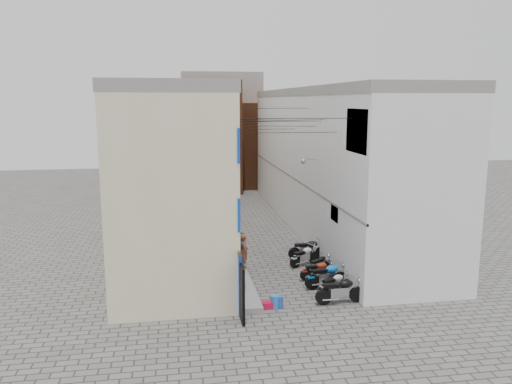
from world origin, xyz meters
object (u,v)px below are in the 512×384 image
motorcycle_e (319,263)px  motorcycle_b (335,283)px  motorcycle_a (341,289)px  person_b (242,248)px  motorcycle_g (308,248)px  water_jug_far (275,302)px  water_jug_near (279,302)px  red_crate (267,305)px  person_a (244,251)px  motorcycle_f (304,255)px  motorcycle_d (318,269)px  motorcycle_c (327,274)px

motorcycle_e → motorcycle_b: bearing=-32.6°
motorcycle_a → person_b: person_b is taller
motorcycle_g → water_jug_far: motorcycle_g is taller
water_jug_near → red_crate: size_ratio=1.11×
water_jug_far → red_crate: 0.33m
person_a → motorcycle_f: bearing=-74.1°
motorcycle_d → person_a: person_a is taller
motorcycle_a → motorcycle_g: (0.21, 5.85, -0.01)m
motorcycle_f → motorcycle_d: bearing=-27.0°
person_a → person_b: bearing=3.2°
motorcycle_b → water_jug_near: bearing=-92.5°
person_a → motorcycle_a: bearing=-138.0°
motorcycle_e → red_crate: 4.97m
motorcycle_a → motorcycle_b: bearing=174.0°
person_a → person_b: 0.94m
motorcycle_g → motorcycle_e: bearing=4.1°
motorcycle_c → motorcycle_f: size_ratio=1.13×
motorcycle_d → motorcycle_g: motorcycle_g is taller
motorcycle_b → motorcycle_g: bearing=155.0°
motorcycle_g → motorcycle_c: bearing=1.1°
motorcycle_c → water_jug_near: 3.17m
motorcycle_c → motorcycle_e: motorcycle_c is taller
person_b → water_jug_far: (0.64, -5.16, -0.76)m
motorcycle_c → motorcycle_a: bearing=-10.3°
motorcycle_c → red_crate: size_ratio=4.92×
person_a → red_crate: size_ratio=3.95×
motorcycle_b → motorcycle_f: (-0.31, 3.92, 0.03)m
motorcycle_a → motorcycle_f: (-0.22, 4.93, -0.07)m
motorcycle_d → water_jug_near: size_ratio=3.57×
person_a → motorcycle_c: bearing=-122.1°
motorcycle_d → water_jug_far: motorcycle_d is taller
motorcycle_g → person_a: person_a is taller
motorcycle_b → motorcycle_e: size_ratio=1.06×
motorcycle_b → motorcycle_f: motorcycle_f is taller
person_b → red_crate: size_ratio=3.54×
motorcycle_a → water_jug_near: bearing=-91.1°
water_jug_far → red_crate: (-0.30, 0.00, -0.13)m
motorcycle_f → water_jug_far: 5.56m
motorcycle_c → water_jug_far: size_ratio=4.07×
motorcycle_g → water_jug_near: bearing=-21.2°
motorcycle_f → water_jug_far: motorcycle_f is taller
motorcycle_a → person_b: size_ratio=1.38×
motorcycle_e → person_a: (-3.60, 0.49, 0.63)m
motorcycle_a → motorcycle_e: 3.74m
motorcycle_f → motorcycle_g: size_ratio=0.91×
person_a → red_crate: bearing=-172.2°
motorcycle_b → motorcycle_d: (-0.22, 1.80, -0.01)m
motorcycle_b → water_jug_near: size_ratio=3.67×
person_a → water_jug_near: size_ratio=3.57×
red_crate → water_jug_far: bearing=0.0°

